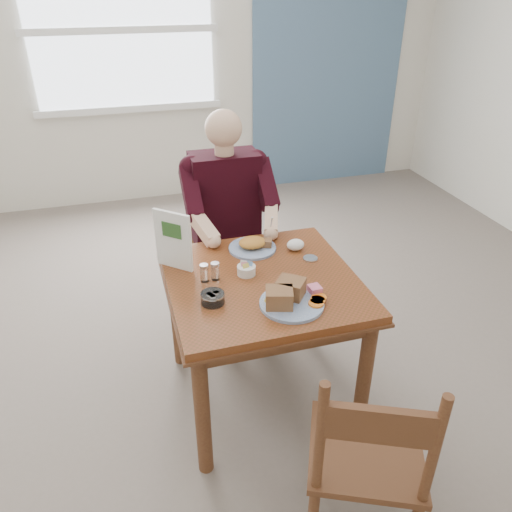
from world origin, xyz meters
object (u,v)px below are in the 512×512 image
object	(u,v)px
diner	(228,209)
far_plate	(253,245)
table	(262,298)
near_plate	(290,297)
chair_far	(226,251)
chair_near	(367,458)

from	to	relation	value
diner	far_plate	bearing A→B (deg)	-84.68
table	near_plate	bearing A→B (deg)	-77.14
diner	chair_far	bearing A→B (deg)	90.01
table	far_plate	distance (m)	0.33
table	diner	xyz separation A→B (m)	(0.00, 0.71, 0.17)
chair_near	diner	size ratio (longest dim) A/B	0.69
far_plate	diner	bearing A→B (deg)	95.32
table	chair_far	distance (m)	0.81
table	diner	bearing A→B (deg)	90.00
table	chair_far	world-z (taller)	chair_far
chair_near	diner	bearing A→B (deg)	94.82
near_plate	diner	bearing A→B (deg)	93.27
table	chair_far	bearing A→B (deg)	90.00
chair_far	far_plate	size ratio (longest dim) A/B	2.93
table	far_plate	xyz separation A→B (m)	(0.04, 0.29, 0.14)
table	far_plate	size ratio (longest dim) A/B	2.83
chair_far	chair_near	xyz separation A→B (m)	(0.13, -1.68, 0.00)
diner	near_plate	distance (m)	0.95
near_plate	table	bearing A→B (deg)	102.86
near_plate	far_plate	xyz separation A→B (m)	(-0.02, 0.53, -0.01)
chair_near	far_plate	world-z (taller)	chair_near
chair_near	diner	distance (m)	1.63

